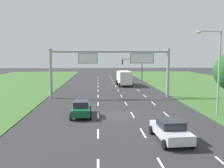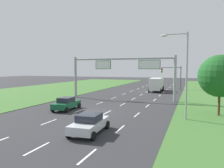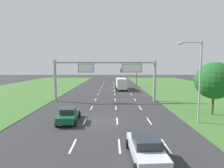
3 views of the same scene
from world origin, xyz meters
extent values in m
plane|color=#2D2D30|center=(0.00, 0.00, 0.00)|extent=(200.00, 200.00, 0.00)
cube|color=white|center=(-1.75, -12.00, 0.00)|extent=(0.14, 2.40, 0.01)
cube|color=white|center=(-1.75, -6.00, 0.00)|extent=(0.14, 2.40, 0.01)
cube|color=white|center=(-1.75, 0.00, 0.00)|extent=(0.14, 2.40, 0.01)
cube|color=white|center=(-1.75, 6.00, 0.00)|extent=(0.14, 2.40, 0.01)
cube|color=white|center=(-1.75, 12.00, 0.00)|extent=(0.14, 2.40, 0.01)
cube|color=white|center=(-1.75, 18.00, 0.00)|extent=(0.14, 2.40, 0.01)
cube|color=white|center=(-1.75, 24.00, 0.00)|extent=(0.14, 2.40, 0.01)
cube|color=white|center=(-1.75, 30.00, 0.00)|extent=(0.14, 2.40, 0.01)
cube|color=white|center=(-1.75, 36.00, 0.00)|extent=(0.14, 2.40, 0.01)
cube|color=white|center=(-1.75, 42.00, 0.00)|extent=(0.14, 2.40, 0.01)
cube|color=white|center=(-1.75, 48.00, 0.00)|extent=(0.14, 2.40, 0.01)
cube|color=white|center=(1.75, -12.00, 0.00)|extent=(0.14, 2.40, 0.01)
cube|color=white|center=(1.75, -6.00, 0.00)|extent=(0.14, 2.40, 0.01)
cube|color=white|center=(1.75, 0.00, 0.00)|extent=(0.14, 2.40, 0.01)
cube|color=white|center=(1.75, 6.00, 0.00)|extent=(0.14, 2.40, 0.01)
cube|color=white|center=(1.75, 12.00, 0.00)|extent=(0.14, 2.40, 0.01)
cube|color=white|center=(1.75, 18.00, 0.00)|extent=(0.14, 2.40, 0.01)
cube|color=white|center=(1.75, 24.00, 0.00)|extent=(0.14, 2.40, 0.01)
cube|color=white|center=(1.75, 30.00, 0.00)|extent=(0.14, 2.40, 0.01)
cube|color=white|center=(1.75, 36.00, 0.00)|extent=(0.14, 2.40, 0.01)
cube|color=white|center=(1.75, 42.00, 0.00)|extent=(0.14, 2.40, 0.01)
cube|color=white|center=(1.75, 48.00, 0.00)|extent=(0.14, 2.40, 0.01)
cube|color=white|center=(5.25, -6.00, 0.00)|extent=(0.14, 2.40, 0.01)
cube|color=white|center=(5.25, 0.00, 0.00)|extent=(0.14, 2.40, 0.01)
cube|color=white|center=(5.25, 6.00, 0.00)|extent=(0.14, 2.40, 0.01)
cube|color=white|center=(5.25, 12.00, 0.00)|extent=(0.14, 2.40, 0.01)
cube|color=white|center=(5.25, 18.00, 0.00)|extent=(0.14, 2.40, 0.01)
cube|color=white|center=(5.25, 24.00, 0.00)|extent=(0.14, 2.40, 0.01)
cube|color=white|center=(5.25, 30.00, 0.00)|extent=(0.14, 2.40, 0.01)
cube|color=white|center=(5.25, 36.00, 0.00)|extent=(0.14, 2.40, 0.01)
cube|color=white|center=(5.25, 42.00, 0.00)|extent=(0.14, 2.40, 0.01)
cube|color=white|center=(5.25, 48.00, 0.00)|extent=(0.14, 2.40, 0.01)
cube|color=silver|center=(3.37, -7.85, 0.64)|extent=(2.09, 4.43, 0.64)
cube|color=#232833|center=(3.37, -7.90, 1.23)|extent=(1.70, 1.96, 0.54)
cylinder|color=black|center=(2.33, -6.30, 0.32)|extent=(0.26, 0.65, 0.64)
cylinder|color=black|center=(4.21, -6.19, 0.32)|extent=(0.26, 0.65, 0.64)
cylinder|color=black|center=(2.52, -9.52, 0.32)|extent=(0.26, 0.65, 0.64)
cylinder|color=black|center=(4.40, -9.41, 0.32)|extent=(0.26, 0.65, 0.64)
cube|color=#145633|center=(-3.45, -0.20, 0.65)|extent=(1.96, 4.37, 0.65)
cube|color=#232833|center=(-3.45, -0.29, 1.26)|extent=(1.55, 2.02, 0.58)
cylinder|color=black|center=(-4.43, 1.35, 0.32)|extent=(0.25, 0.65, 0.64)
cylinder|color=black|center=(-2.62, 1.44, 0.32)|extent=(0.25, 0.65, 0.64)
cylinder|color=black|center=(-4.29, -1.84, 0.32)|extent=(0.25, 0.65, 0.64)
cylinder|color=black|center=(-2.48, -1.76, 0.32)|extent=(0.25, 0.65, 0.64)
cube|color=silver|center=(3.41, 28.52, 1.55)|extent=(2.26, 2.16, 2.20)
cube|color=silver|center=(3.52, 24.57, 1.69)|extent=(2.51, 5.56, 2.48)
cylinder|color=black|center=(2.27, 28.99, 0.45)|extent=(0.30, 0.91, 0.90)
cylinder|color=black|center=(4.53, 29.05, 0.45)|extent=(0.30, 0.91, 0.90)
cylinder|color=black|center=(2.25, 26.69, 0.45)|extent=(0.30, 0.91, 0.90)
cylinder|color=black|center=(4.67, 26.75, 0.45)|extent=(0.30, 0.91, 0.90)
cylinder|color=black|center=(2.37, 22.40, 0.45)|extent=(0.30, 0.91, 0.90)
cylinder|color=black|center=(4.79, 22.46, 0.45)|extent=(0.30, 0.91, 0.90)
cylinder|color=#9EA0A5|center=(-8.40, 10.78, 3.50)|extent=(0.44, 0.44, 7.00)
cylinder|color=#9EA0A5|center=(8.40, 10.78, 3.50)|extent=(0.44, 0.44, 7.00)
cylinder|color=#9EA0A5|center=(0.00, 10.78, 6.60)|extent=(16.80, 0.32, 0.32)
cube|color=#0C5B28|center=(-3.15, 10.78, 5.63)|extent=(2.70, 0.12, 1.42)
cube|color=white|center=(-3.15, 10.72, 5.63)|extent=(2.54, 0.01, 1.26)
cube|color=#0C5B28|center=(4.55, 10.78, 5.63)|extent=(3.38, 0.12, 1.42)
cube|color=white|center=(4.55, 10.72, 5.63)|extent=(3.22, 0.01, 1.26)
cylinder|color=#47494F|center=(8.29, 31.70, 2.80)|extent=(0.20, 0.20, 5.60)
cylinder|color=#47494F|center=(6.04, 31.70, 5.25)|extent=(4.50, 0.14, 0.14)
cube|color=black|center=(3.79, 31.70, 4.60)|extent=(0.32, 0.36, 1.10)
sphere|color=red|center=(3.79, 31.50, 4.97)|extent=(0.22, 0.22, 0.22)
sphere|color=orange|center=(3.79, 31.50, 4.60)|extent=(0.22, 0.22, 0.22)
sphere|color=green|center=(3.79, 31.50, 4.23)|extent=(0.22, 0.22, 0.22)
cylinder|color=#9EA0A5|center=(10.28, -0.65, 4.25)|extent=(0.18, 0.18, 8.50)
cylinder|color=#9EA0A5|center=(9.18, -0.65, 8.35)|extent=(2.20, 0.10, 0.10)
ellipsoid|color=silver|center=(8.08, -0.65, 8.25)|extent=(0.64, 0.32, 0.24)
camera|label=1|loc=(-1.72, -24.75, 5.98)|focal=40.00mm
camera|label=2|loc=(10.74, -22.91, 5.00)|focal=35.00mm
camera|label=3|loc=(1.20, -18.57, 5.98)|focal=28.00mm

